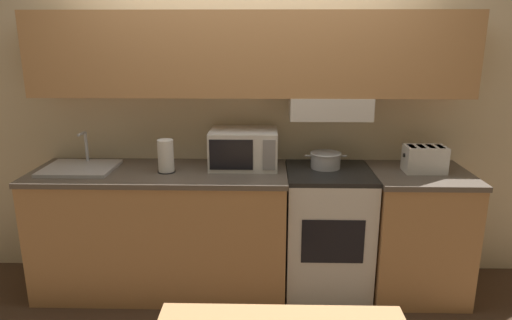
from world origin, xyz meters
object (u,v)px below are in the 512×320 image
at_px(stove_range, 327,230).
at_px(toaster, 425,159).
at_px(cooking_pot, 326,160).
at_px(sink_basin, 80,167).
at_px(paper_towel_roll, 166,156).
at_px(microwave, 244,148).

relative_size(stove_range, toaster, 3.15).
distance_m(stove_range, cooking_pot, 0.53).
xyz_separation_m(stove_range, sink_basin, (-1.81, -0.02, 0.48)).
bearing_deg(cooking_pot, paper_towel_roll, -173.39).
height_order(microwave, paper_towel_roll, microwave).
bearing_deg(toaster, microwave, 175.21).
distance_m(stove_range, sink_basin, 1.87).
bearing_deg(sink_basin, cooking_pot, 3.04).
xyz_separation_m(toaster, sink_basin, (-2.48, -0.01, -0.08)).
height_order(cooking_pot, microwave, microwave).
bearing_deg(cooking_pot, microwave, 178.21).
height_order(stove_range, sink_basin, sink_basin).
bearing_deg(microwave, toaster, -4.79).
bearing_deg(stove_range, toaster, -1.18).
bearing_deg(microwave, sink_basin, -174.52).
bearing_deg(paper_towel_roll, cooking_pot, 6.61).
height_order(stove_range, paper_towel_roll, paper_towel_roll).
relative_size(stove_range, cooking_pot, 3.04).
height_order(cooking_pot, paper_towel_roll, paper_towel_roll).
height_order(cooking_pot, toaster, toaster).
distance_m(microwave, toaster, 1.30).
relative_size(cooking_pot, sink_basin, 0.61).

